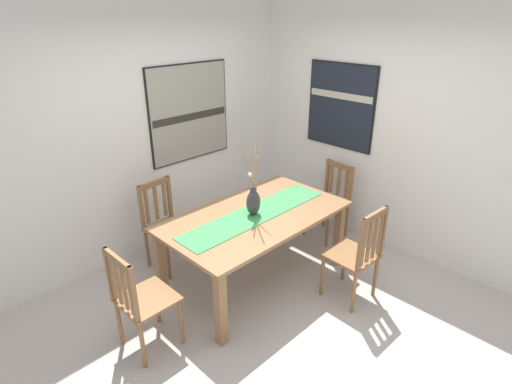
{
  "coord_description": "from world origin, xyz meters",
  "views": [
    {
      "loc": [
        -2.26,
        -1.99,
        2.59
      ],
      "look_at": [
        0.34,
        0.61,
        0.92
      ],
      "focal_mm": 28.68,
      "sensor_mm": 36.0,
      "label": 1
    }
  ],
  "objects_px": {
    "chair_2": "(140,299)",
    "chair_0": "(357,253)",
    "centerpiece_vase": "(253,200)",
    "painting_on_side_wall": "(341,106)",
    "dining_table": "(255,223)",
    "chair_3": "(166,224)",
    "chair_1": "(330,199)",
    "painting_on_back_wall": "(189,113)"
  },
  "relations": [
    {
      "from": "chair_1",
      "to": "chair_3",
      "type": "bearing_deg",
      "value": 153.93
    },
    {
      "from": "centerpiece_vase",
      "to": "painting_on_back_wall",
      "type": "bearing_deg",
      "value": 78.85
    },
    {
      "from": "centerpiece_vase",
      "to": "painting_on_back_wall",
      "type": "relative_size",
      "value": 0.7
    },
    {
      "from": "painting_on_side_wall",
      "to": "chair_3",
      "type": "bearing_deg",
      "value": 160.99
    },
    {
      "from": "chair_2",
      "to": "chair_1",
      "type": "bearing_deg",
      "value": 0.82
    },
    {
      "from": "chair_2",
      "to": "chair_3",
      "type": "relative_size",
      "value": 1.0
    },
    {
      "from": "painting_on_side_wall",
      "to": "centerpiece_vase",
      "type": "bearing_deg",
      "value": -174.32
    },
    {
      "from": "chair_1",
      "to": "painting_on_side_wall",
      "type": "height_order",
      "value": "painting_on_side_wall"
    },
    {
      "from": "centerpiece_vase",
      "to": "chair_2",
      "type": "bearing_deg",
      "value": -178.57
    },
    {
      "from": "chair_0",
      "to": "chair_2",
      "type": "bearing_deg",
      "value": 153.78
    },
    {
      "from": "dining_table",
      "to": "centerpiece_vase",
      "type": "distance_m",
      "value": 0.26
    },
    {
      "from": "chair_1",
      "to": "painting_on_side_wall",
      "type": "relative_size",
      "value": 0.93
    },
    {
      "from": "dining_table",
      "to": "chair_1",
      "type": "relative_size",
      "value": 2.0
    },
    {
      "from": "chair_2",
      "to": "centerpiece_vase",
      "type": "bearing_deg",
      "value": 1.43
    },
    {
      "from": "dining_table",
      "to": "painting_on_back_wall",
      "type": "bearing_deg",
      "value": 79.7
    },
    {
      "from": "centerpiece_vase",
      "to": "painting_on_side_wall",
      "type": "xyz_separation_m",
      "value": [
        1.59,
        0.16,
        0.63
      ]
    },
    {
      "from": "centerpiece_vase",
      "to": "chair_3",
      "type": "bearing_deg",
      "value": 117.74
    },
    {
      "from": "painting_on_side_wall",
      "to": "painting_on_back_wall",
      "type": "bearing_deg",
      "value": 139.88
    },
    {
      "from": "chair_2",
      "to": "painting_on_back_wall",
      "type": "distance_m",
      "value": 2.26
    },
    {
      "from": "painting_on_back_wall",
      "to": "painting_on_side_wall",
      "type": "xyz_separation_m",
      "value": [
        1.34,
        -1.13,
        0.04
      ]
    },
    {
      "from": "chair_3",
      "to": "painting_on_side_wall",
      "type": "relative_size",
      "value": 0.97
    },
    {
      "from": "chair_2",
      "to": "painting_on_back_wall",
      "type": "xyz_separation_m",
      "value": [
        1.54,
        1.32,
        0.99
      ]
    },
    {
      "from": "chair_2",
      "to": "dining_table",
      "type": "bearing_deg",
      "value": 1.28
    },
    {
      "from": "chair_2",
      "to": "chair_0",
      "type": "bearing_deg",
      "value": -26.22
    },
    {
      "from": "chair_0",
      "to": "dining_table",
      "type": "bearing_deg",
      "value": 116.65
    },
    {
      "from": "chair_0",
      "to": "chair_3",
      "type": "bearing_deg",
      "value": 117.64
    },
    {
      "from": "chair_2",
      "to": "painting_on_back_wall",
      "type": "relative_size",
      "value": 0.87
    },
    {
      "from": "painting_on_side_wall",
      "to": "dining_table",
      "type": "bearing_deg",
      "value": -174.15
    },
    {
      "from": "dining_table",
      "to": "chair_3",
      "type": "xyz_separation_m",
      "value": [
        -0.47,
        0.87,
        -0.16
      ]
    },
    {
      "from": "chair_0",
      "to": "painting_on_back_wall",
      "type": "bearing_deg",
      "value": 95.58
    },
    {
      "from": "centerpiece_vase",
      "to": "chair_0",
      "type": "bearing_deg",
      "value": -62.46
    },
    {
      "from": "chair_0",
      "to": "chair_3",
      "type": "relative_size",
      "value": 1.04
    },
    {
      "from": "centerpiece_vase",
      "to": "chair_2",
      "type": "distance_m",
      "value": 1.35
    },
    {
      "from": "dining_table",
      "to": "chair_2",
      "type": "bearing_deg",
      "value": -178.72
    },
    {
      "from": "chair_1",
      "to": "chair_3",
      "type": "distance_m",
      "value": 1.96
    },
    {
      "from": "chair_1",
      "to": "chair_2",
      "type": "relative_size",
      "value": 0.96
    },
    {
      "from": "dining_table",
      "to": "centerpiece_vase",
      "type": "bearing_deg",
      "value": 170.93
    },
    {
      "from": "centerpiece_vase",
      "to": "chair_0",
      "type": "distance_m",
      "value": 1.09
    },
    {
      "from": "chair_0",
      "to": "chair_2",
      "type": "height_order",
      "value": "chair_0"
    },
    {
      "from": "chair_3",
      "to": "chair_0",
      "type": "bearing_deg",
      "value": -62.36
    },
    {
      "from": "chair_2",
      "to": "painting_on_back_wall",
      "type": "height_order",
      "value": "painting_on_back_wall"
    },
    {
      "from": "chair_2",
      "to": "painting_on_side_wall",
      "type": "relative_size",
      "value": 0.97
    }
  ]
}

